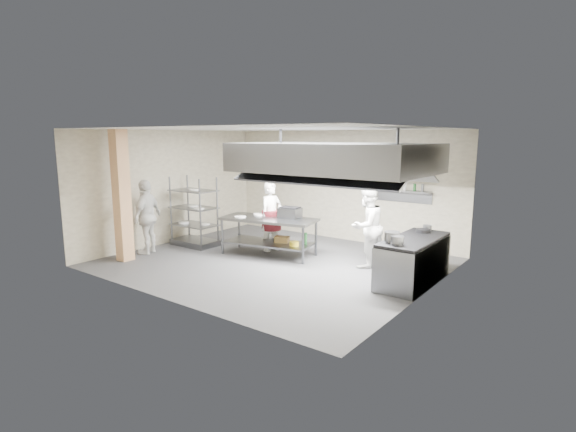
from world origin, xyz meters
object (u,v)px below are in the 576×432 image
Objects in this scene: island at (269,236)px; chef_head at (271,217)px; pass_rack at (194,211)px; chef_line at (367,226)px; chef_plating at (147,217)px; griddle at (290,213)px; cooking_range at (413,262)px; stockpot at (392,237)px.

chef_head reaches higher than island.
island is 2.27m from pass_rack.
pass_rack is at bearing -66.27° from chef_line.
chef_line reaches higher than pass_rack.
island is 2.44m from chef_line.
pass_rack is at bearing 143.72° from chef_plating.
pass_rack is 3.65× the size of griddle.
pass_rack is 2.12m from chef_head.
chef_head is (1.97, 0.78, -0.04)m from pass_rack.
chef_line is (2.56, 0.13, 0.04)m from chef_head.
island is 1.27× the size of chef_line.
chef_head is (-0.22, 0.38, 0.41)m from island.
chef_plating is at bearing -158.50° from island.
griddle is at bearing 175.37° from cooking_range.
pass_rack reaches higher than cooking_range.
chef_head is at bearing 107.70° from island.
griddle is at bearing 164.35° from stockpot.
chef_head reaches higher than cooking_range.
island is 1.27× the size of pass_rack.
chef_line is 5.28m from chef_plating.
cooking_range is 3.85m from chef_head.
pass_rack is 0.90× the size of cooking_range.
chef_plating is 3.48m from griddle.
pass_rack is 2.69m from griddle.
cooking_range is 7.04× the size of stockpot.
island is at bearing 9.27° from pass_rack.
chef_plating is at bearing -53.75° from chef_line.
island is 0.77m from griddle.
stockpot is at bearing -22.24° from griddle.
chef_plating is at bearing -104.81° from pass_rack.
chef_plating reaches higher than island.
island is 4.65× the size of griddle.
pass_rack is 6.36× the size of stockpot.
chef_line reaches higher than island.
chef_plating is (-2.49, -1.63, 0.45)m from island.
chef_plating is 6.40× the size of stockpot.
chef_plating reaches higher than stockpot.
chef_line is 1.95m from griddle.
chef_head is at bearing 108.95° from chef_plating.
chef_plating is at bearing 141.82° from chef_head.
stockpot reaches higher than cooking_range.
stockpot is at bearing 78.08° from chef_plating.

